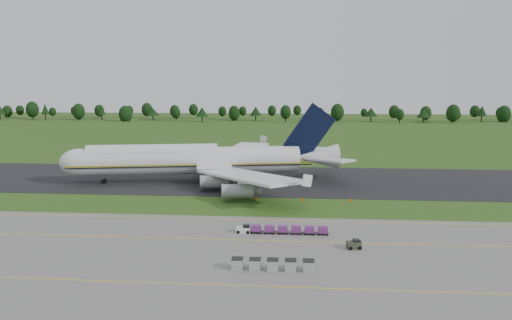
# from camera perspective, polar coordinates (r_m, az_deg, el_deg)

# --- Properties ---
(ground) EXTENTS (600.00, 600.00, 0.00)m
(ground) POSITION_cam_1_polar(r_m,az_deg,el_deg) (102.16, 0.54, -5.36)
(ground) COLOR #2C5018
(ground) RESTS_ON ground
(apron) EXTENTS (300.00, 52.00, 0.06)m
(apron) POSITION_cam_1_polar(r_m,az_deg,el_deg) (69.85, -1.53, -12.23)
(apron) COLOR slate
(apron) RESTS_ON ground
(taxiway) EXTENTS (300.00, 40.00, 0.08)m
(taxiway) POSITION_cam_1_polar(r_m,az_deg,el_deg) (129.42, 1.44, -2.28)
(taxiway) COLOR black
(taxiway) RESTS_ON ground
(apron_markings) EXTENTS (300.00, 30.20, 0.01)m
(apron_markings) POSITION_cam_1_polar(r_m,az_deg,el_deg) (76.38, -0.95, -10.31)
(apron_markings) COLOR yellow
(apron_markings) RESTS_ON apron
(tree_line) EXTENTS (528.23, 23.36, 11.76)m
(tree_line) POSITION_cam_1_polar(r_m,az_deg,el_deg) (319.20, 4.35, 5.48)
(tree_line) COLOR black
(tree_line) RESTS_ON ground
(aircraft) EXTENTS (71.25, 67.99, 19.93)m
(aircraft) POSITION_cam_1_polar(r_m,az_deg,el_deg) (127.05, -6.84, 0.04)
(aircraft) COLOR silver
(aircraft) RESTS_ON ground
(baggage_train) EXTENTS (15.36, 1.39, 1.34)m
(baggage_train) POSITION_cam_1_polar(r_m,az_deg,el_deg) (84.33, 2.87, -7.92)
(baggage_train) COLOR white
(baggage_train) RESTS_ON apron
(utility_cart) EXTENTS (2.32, 1.69, 1.15)m
(utility_cart) POSITION_cam_1_polar(r_m,az_deg,el_deg) (78.46, 11.12, -9.52)
(utility_cart) COLOR #343928
(utility_cart) RESTS_ON apron
(uld_row) EXTENTS (11.17, 1.57, 1.55)m
(uld_row) POSITION_cam_1_polar(r_m,az_deg,el_deg) (68.74, 1.93, -11.86)
(uld_row) COLOR #9F9F9F
(uld_row) RESTS_ON apron
(edge_markers) EXTENTS (20.69, 0.30, 0.60)m
(edge_markers) POSITION_cam_1_polar(r_m,az_deg,el_deg) (107.28, 5.38, -4.55)
(edge_markers) COLOR #FB6007
(edge_markers) RESTS_ON ground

